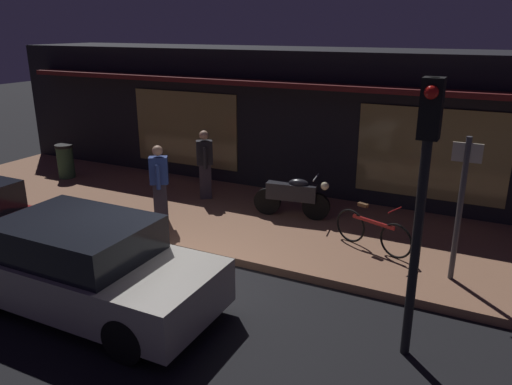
{
  "coord_description": "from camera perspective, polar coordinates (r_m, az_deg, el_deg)",
  "views": [
    {
      "loc": [
        4.54,
        -6.17,
        4.13
      ],
      "look_at": [
        0.25,
        2.4,
        0.95
      ],
      "focal_mm": 35.1,
      "sensor_mm": 36.0,
      "label": 1
    }
  ],
  "objects": [
    {
      "name": "storefront_building",
      "position": [
        13.55,
        6.71,
        8.35
      ],
      "size": [
        18.0,
        3.3,
        3.6
      ],
      "color": "black",
      "rests_on": "ground_plane"
    },
    {
      "name": "trash_bin",
      "position": [
        14.76,
        -20.89,
        3.39
      ],
      "size": [
        0.48,
        0.48,
        0.93
      ],
      "color": "#2D4C33",
      "rests_on": "sidewalk_slab"
    },
    {
      "name": "sign_post",
      "position": [
        8.54,
        22.3,
        -0.92
      ],
      "size": [
        0.44,
        0.09,
        2.4
      ],
      "color": "#47474C",
      "rests_on": "sidewalk_slab"
    },
    {
      "name": "parked_car_across",
      "position": [
        8.05,
        -18.87,
        -7.91
      ],
      "size": [
        4.11,
        1.8,
        1.42
      ],
      "color": "black",
      "rests_on": "ground_plane"
    },
    {
      "name": "ground_plane",
      "position": [
        8.7,
        -8.7,
        -10.22
      ],
      "size": [
        60.0,
        60.0,
        0.0
      ],
      "primitive_type": "plane",
      "color": "black"
    },
    {
      "name": "bicycle_parked",
      "position": [
        9.58,
        13.11,
        -4.35
      ],
      "size": [
        1.57,
        0.65,
        0.91
      ],
      "color": "black",
      "rests_on": "sidewalk_slab"
    },
    {
      "name": "sidewalk_slab",
      "position": [
        11.0,
        0.26,
        -3.27
      ],
      "size": [
        18.0,
        4.0,
        0.15
      ],
      "primitive_type": "cube",
      "color": "#8C6047",
      "rests_on": "ground_plane"
    },
    {
      "name": "motorcycle",
      "position": [
        10.9,
        4.25,
        -0.33
      ],
      "size": [
        1.7,
        0.57,
        0.97
      ],
      "color": "black",
      "rests_on": "sidewalk_slab"
    },
    {
      "name": "person_bystander",
      "position": [
        10.69,
        -10.94,
        1.14
      ],
      "size": [
        0.44,
        0.56,
        1.67
      ],
      "color": "#28232D",
      "rests_on": "sidewalk_slab"
    },
    {
      "name": "person_photographer",
      "position": [
        12.05,
        -5.86,
        3.35
      ],
      "size": [
        0.44,
        0.55,
        1.67
      ],
      "color": "#28232D",
      "rests_on": "sidewalk_slab"
    },
    {
      "name": "traffic_light_pole",
      "position": [
        6.22,
        18.58,
        1.97
      ],
      "size": [
        0.24,
        0.33,
        3.6
      ],
      "color": "black",
      "rests_on": "ground_plane"
    }
  ]
}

